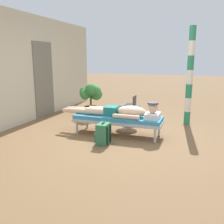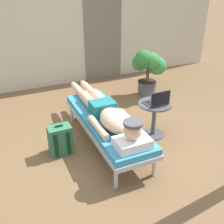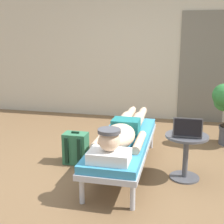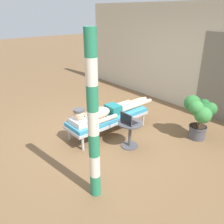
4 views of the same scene
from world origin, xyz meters
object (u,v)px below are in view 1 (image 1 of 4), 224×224
person_reclining (121,111)px  porch_post (190,77)px  side_table (130,112)px  lounge_chair (118,119)px  potted_plant (91,95)px  laptop (132,103)px  backpack (103,134)px

person_reclining → porch_post: (1.35, -1.28, 0.65)m
side_table → porch_post: bearing=-64.2°
lounge_chair → side_table: 0.73m
side_table → potted_plant: 1.48m
potted_plant → porch_post: (-0.05, -2.60, 0.57)m
side_table → porch_post: size_ratio=0.22×
side_table → laptop: size_ratio=1.69×
porch_post → laptop: bearing=116.7°
lounge_chair → backpack: (-0.64, 0.08, -0.15)m
person_reclining → backpack: 0.73m
person_reclining → side_table: 0.75m
laptop → potted_plant: 1.51m
side_table → backpack: (-1.37, 0.13, -0.16)m
laptop → porch_post: size_ratio=0.13×
laptop → potted_plant: bearing=63.5°
side_table → backpack: bearing=174.4°
side_table → potted_plant: bearing=62.6°
potted_plant → backpack: bearing=-150.2°
lounge_chair → porch_post: size_ratio=0.81×
backpack → potted_plant: 2.39m
laptop → backpack: size_ratio=0.73×
person_reclining → side_table: person_reclining is taller
laptop → side_table: bearing=90.0°
side_table → laptop: bearing=-90.0°
laptop → backpack: laptop is taller
laptop → backpack: bearing=172.3°
laptop → backpack: 1.43m
person_reclining → porch_post: bearing=-43.5°
person_reclining → potted_plant: potted_plant is taller
side_table → potted_plant: potted_plant is taller
laptop → person_reclining: bearing=176.9°
lounge_chair → backpack: backpack is taller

